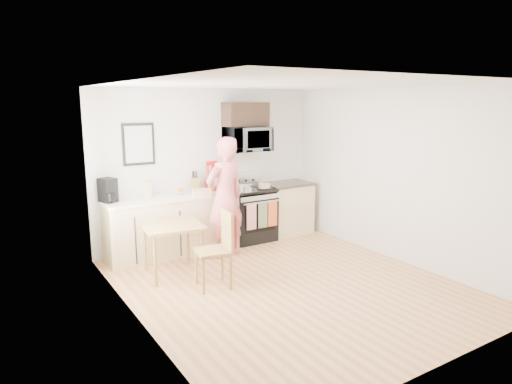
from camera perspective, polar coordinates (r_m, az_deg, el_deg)
floor at (r=6.22m, az=3.95°, el=-11.42°), size 4.60×4.60×0.00m
back_wall at (r=7.79m, az=-5.94°, el=3.12°), size 4.00×0.04×2.60m
front_wall at (r=4.26m, az=22.76°, el=-4.54°), size 4.00×0.04×2.60m
left_wall at (r=4.95m, az=-14.90°, el=-1.91°), size 0.04×4.60×2.60m
right_wall at (r=7.20m, az=17.08°, el=2.00°), size 0.04×4.60×2.60m
ceiling at (r=5.74m, az=4.31°, el=13.26°), size 4.00×4.60×0.04m
window at (r=5.67m, az=-17.11°, el=2.18°), size 0.06×1.40×1.50m
cabinet_left at (r=7.38m, az=-10.35°, el=-4.22°), size 2.10×0.60×0.90m
countertop_left at (r=7.27m, az=-10.48°, el=-0.65°), size 2.14×0.64×0.04m
cabinet_right at (r=8.43m, az=3.85°, el=-2.11°), size 0.84×0.60×0.90m
countertop_right at (r=8.33m, az=3.89°, el=1.03°), size 0.88×0.64×0.04m
range at (r=7.98m, az=-0.71°, el=-2.96°), size 0.76×0.70×1.16m
microwave at (r=7.85m, az=-1.14°, el=6.61°), size 0.76×0.51×0.42m
upper_cabinet at (r=7.86m, az=-1.32°, el=9.69°), size 0.76×0.35×0.40m
wall_art at (r=7.27m, az=-14.47°, el=5.81°), size 0.50×0.04×0.65m
wall_trivet at (r=7.80m, az=-5.56°, el=3.13°), size 0.20×0.02×0.20m
person at (r=7.04m, az=-3.88°, el=-0.72°), size 0.76×0.57×1.87m
dining_table at (r=6.43m, az=-10.47°, el=-4.70°), size 0.78×0.78×0.73m
chair at (r=5.97m, az=-4.12°, el=-5.77°), size 0.54×0.50×1.01m
knife_block at (r=7.55m, az=-7.64°, el=0.94°), size 0.12×0.16×0.23m
utensil_crock at (r=7.72m, az=-5.84°, el=1.53°), size 0.13×0.13×0.40m
fruit_bowl at (r=7.38m, az=-9.73°, el=0.00°), size 0.25×0.25×0.09m
milk_carton at (r=7.14m, az=-13.47°, el=0.29°), size 0.12×0.12×0.27m
coffee_maker at (r=7.03m, az=-18.01°, el=0.14°), size 0.27×0.32×0.35m
bread_bag at (r=7.22m, az=-6.80°, el=-0.04°), size 0.30×0.17×0.10m
cake at (r=7.83m, az=1.04°, el=0.73°), size 0.26×0.26×0.08m
kettle at (r=7.78m, az=-2.76°, el=1.06°), size 0.18×0.18×0.22m
pot at (r=7.55m, az=-1.30°, el=0.47°), size 0.22×0.37×0.11m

